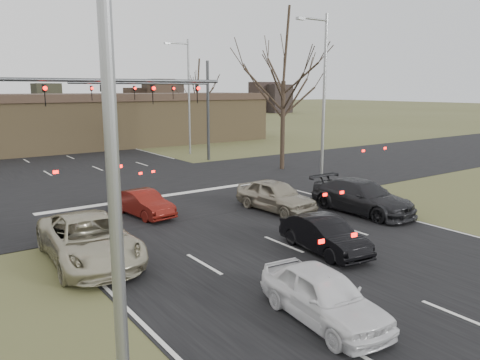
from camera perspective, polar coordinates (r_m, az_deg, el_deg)
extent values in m
plane|color=#4D4E29|center=(15.89, 12.50, -10.61)|extent=(360.00, 360.00, 0.00)
cube|color=black|center=(70.90, -26.38, 5.25)|extent=(14.00, 300.00, 0.02)
cube|color=black|center=(27.76, -11.02, -1.16)|extent=(200.00, 14.00, 0.02)
cube|color=olive|center=(49.67, -20.14, 6.37)|extent=(42.00, 10.00, 4.60)
cube|color=#38281E|center=(49.55, -20.35, 9.42)|extent=(42.40, 10.40, 0.70)
cylinder|color=#383A3D|center=(24.35, -15.03, 11.64)|extent=(12.00, 0.18, 0.18)
imported|color=black|center=(23.39, -22.71, 9.50)|extent=(0.16, 0.20, 1.00)
imported|color=black|center=(24.13, -16.45, 9.92)|extent=(0.16, 0.20, 1.00)
imported|color=black|center=(25.13, -10.61, 10.20)|extent=(0.16, 0.20, 1.00)
imported|color=black|center=(26.36, -5.27, 10.38)|extent=(0.16, 0.20, 1.00)
cylinder|color=#383A3D|center=(38.50, -3.92, 8.37)|extent=(0.24, 0.24, 8.00)
cylinder|color=#383A3D|center=(35.89, -11.62, 11.49)|extent=(11.00, 0.18, 0.18)
imported|color=black|center=(36.91, -8.18, 10.50)|extent=(0.16, 0.20, 1.00)
imported|color=black|center=(35.58, -12.75, 10.33)|extent=(0.16, 0.20, 1.00)
imported|color=black|center=(34.48, -17.64, 10.07)|extent=(0.16, 0.20, 1.00)
cylinder|color=gray|center=(6.20, -15.35, 3.24)|extent=(0.18, 0.18, 10.00)
cylinder|color=gray|center=(28.21, 10.19, 9.28)|extent=(0.18, 0.18, 10.00)
cylinder|color=gray|center=(27.76, 9.00, 18.81)|extent=(2.00, 0.12, 0.12)
cube|color=gray|center=(27.07, 7.40, 18.95)|extent=(0.50, 0.25, 0.15)
cylinder|color=gray|center=(42.17, -6.24, 9.93)|extent=(0.18, 0.18, 10.00)
cylinder|color=gray|center=(41.85, -7.62, 16.19)|extent=(2.00, 0.12, 0.12)
cube|color=gray|center=(41.39, -8.89, 16.15)|extent=(0.50, 0.25, 0.15)
cylinder|color=black|center=(34.06, 5.23, 6.59)|extent=(0.32, 0.32, 6.33)
cylinder|color=black|center=(51.94, -5.19, 7.36)|extent=(0.32, 0.32, 4.95)
imported|color=#B0AA8E|center=(16.76, -17.93, -6.90)|extent=(2.92, 5.80, 1.57)
imported|color=white|center=(12.33, 10.13, -13.65)|extent=(2.03, 4.15, 1.36)
imported|color=black|center=(17.18, 10.23, -6.60)|extent=(1.79, 4.00, 1.28)
imported|color=black|center=(22.88, 14.67, -1.99)|extent=(2.28, 5.37, 1.54)
imported|color=#5E120D|center=(22.05, -11.65, -2.81)|extent=(1.75, 3.76, 1.19)
imported|color=gray|center=(22.56, 4.38, -1.90)|extent=(2.08, 4.51, 1.50)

